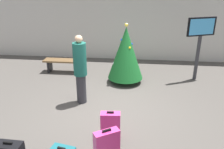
{
  "coord_description": "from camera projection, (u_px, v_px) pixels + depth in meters",
  "views": [
    {
      "loc": [
        0.81,
        -5.16,
        3.06
      ],
      "look_at": [
        0.2,
        0.29,
        0.9
      ],
      "focal_mm": 36.42,
      "sensor_mm": 36.0,
      "label": 1
    }
  ],
  "objects": [
    {
      "name": "waiting_bench",
      "position": [
        63.0,
        63.0,
        8.48
      ],
      "size": [
        1.44,
        0.44,
        0.48
      ],
      "color": "brown",
      "rests_on": "ground_plane"
    },
    {
      "name": "traveller_0",
      "position": [
        80.0,
        68.0,
        6.03
      ],
      "size": [
        0.5,
        0.5,
        1.9
      ],
      "color": "#333338",
      "rests_on": "ground_plane"
    },
    {
      "name": "flight_info_kiosk",
      "position": [
        200.0,
        36.0,
        7.4
      ],
      "size": [
        0.96,
        0.48,
        2.12
      ],
      "color": "#333338",
      "rests_on": "ground_plane"
    },
    {
      "name": "holiday_tree",
      "position": [
        126.0,
        53.0,
        7.36
      ],
      "size": [
        1.16,
        1.16,
        1.98
      ],
      "color": "#4C3319",
      "rests_on": "ground_plane"
    },
    {
      "name": "suitcase_6",
      "position": [
        110.0,
        125.0,
        4.86
      ],
      "size": [
        0.43,
        0.23,
        0.6
      ],
      "color": "#E5388C",
      "rests_on": "ground_plane"
    },
    {
      "name": "ground_plane",
      "position": [
        103.0,
        110.0,
        5.98
      ],
      "size": [
        16.0,
        16.0,
        0.0
      ],
      "primitive_type": "plane",
      "color": "#514C47"
    },
    {
      "name": "back_wall",
      "position": [
        119.0,
        26.0,
        9.72
      ],
      "size": [
        16.0,
        0.2,
        2.85
      ],
      "primitive_type": "cube",
      "color": "beige",
      "rests_on": "ground_plane"
    }
  ]
}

